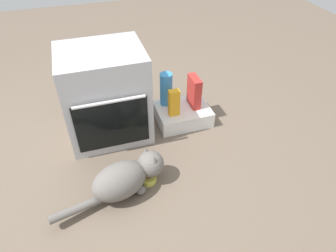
{
  "coord_description": "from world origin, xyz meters",
  "views": [
    {
      "loc": [
        -0.09,
        -1.68,
        1.74
      ],
      "look_at": [
        0.44,
        0.03,
        0.25
      ],
      "focal_mm": 32.22,
      "sensor_mm": 36.0,
      "label": 1
    }
  ],
  "objects_px": {
    "oven": "(106,95)",
    "food_bowl": "(148,178)",
    "juice_carton": "(174,103)",
    "cat": "(126,178)",
    "cereal_box": "(194,92)",
    "pantry_cabinet": "(183,114)",
    "water_bottle": "(166,89)"
  },
  "relations": [
    {
      "from": "pantry_cabinet",
      "to": "juice_carton",
      "type": "distance_m",
      "value": 0.23
    },
    {
      "from": "food_bowl",
      "to": "cat",
      "type": "xyz_separation_m",
      "value": [
        -0.16,
        -0.05,
        0.11
      ]
    },
    {
      "from": "oven",
      "to": "juice_carton",
      "type": "distance_m",
      "value": 0.57
    },
    {
      "from": "water_bottle",
      "to": "juice_carton",
      "type": "bearing_deg",
      "value": -85.66
    },
    {
      "from": "pantry_cabinet",
      "to": "water_bottle",
      "type": "height_order",
      "value": "water_bottle"
    },
    {
      "from": "juice_carton",
      "to": "water_bottle",
      "type": "bearing_deg",
      "value": 94.34
    },
    {
      "from": "oven",
      "to": "pantry_cabinet",
      "type": "xyz_separation_m",
      "value": [
        0.65,
        -0.04,
        -0.31
      ]
    },
    {
      "from": "oven",
      "to": "water_bottle",
      "type": "relative_size",
      "value": 2.55
    },
    {
      "from": "food_bowl",
      "to": "cat",
      "type": "bearing_deg",
      "value": -163.01
    },
    {
      "from": "juice_carton",
      "to": "pantry_cabinet",
      "type": "bearing_deg",
      "value": 31.35
    },
    {
      "from": "food_bowl",
      "to": "cat",
      "type": "height_order",
      "value": "cat"
    },
    {
      "from": "food_bowl",
      "to": "cereal_box",
      "type": "height_order",
      "value": "cereal_box"
    },
    {
      "from": "cat",
      "to": "cereal_box",
      "type": "distance_m",
      "value": 1.01
    },
    {
      "from": "cereal_box",
      "to": "juice_carton",
      "type": "height_order",
      "value": "cereal_box"
    },
    {
      "from": "food_bowl",
      "to": "cereal_box",
      "type": "bearing_deg",
      "value": 46.19
    },
    {
      "from": "pantry_cabinet",
      "to": "cat",
      "type": "bearing_deg",
      "value": -134.88
    },
    {
      "from": "oven",
      "to": "water_bottle",
      "type": "distance_m",
      "value": 0.54
    },
    {
      "from": "cereal_box",
      "to": "cat",
      "type": "bearing_deg",
      "value": -138.55
    },
    {
      "from": "oven",
      "to": "food_bowl",
      "type": "relative_size",
      "value": 5.87
    },
    {
      "from": "food_bowl",
      "to": "juice_carton",
      "type": "height_order",
      "value": "juice_carton"
    },
    {
      "from": "oven",
      "to": "juice_carton",
      "type": "bearing_deg",
      "value": -11.11
    },
    {
      "from": "oven",
      "to": "juice_carton",
      "type": "relative_size",
      "value": 3.19
    },
    {
      "from": "cat",
      "to": "water_bottle",
      "type": "bearing_deg",
      "value": 38.47
    },
    {
      "from": "water_bottle",
      "to": "cereal_box",
      "type": "bearing_deg",
      "value": -23.56
    },
    {
      "from": "cat",
      "to": "juice_carton",
      "type": "height_order",
      "value": "juice_carton"
    },
    {
      "from": "pantry_cabinet",
      "to": "cat",
      "type": "height_order",
      "value": "cat"
    },
    {
      "from": "pantry_cabinet",
      "to": "cereal_box",
      "type": "bearing_deg",
      "value": 8.06
    },
    {
      "from": "juice_carton",
      "to": "cat",
      "type": "bearing_deg",
      "value": -132.72
    },
    {
      "from": "cereal_box",
      "to": "water_bottle",
      "type": "height_order",
      "value": "water_bottle"
    },
    {
      "from": "pantry_cabinet",
      "to": "juice_carton",
      "type": "height_order",
      "value": "juice_carton"
    },
    {
      "from": "pantry_cabinet",
      "to": "cereal_box",
      "type": "relative_size",
      "value": 1.67
    },
    {
      "from": "food_bowl",
      "to": "juice_carton",
      "type": "relative_size",
      "value": 0.54
    }
  ]
}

